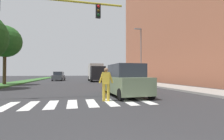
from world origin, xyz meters
The scene contains 12 objects.
ground_plane centered at (0.00, 30.00, 0.00)m, with size 140.00×140.00×0.00m, color #2D2D30.
crosswalk centered at (0.00, 6.51, 0.00)m, with size 6.75×2.20×0.01m.
median_strip centered at (-8.24, 28.00, 0.07)m, with size 2.60×64.00×0.15m, color #386B2D.
tree_far centered at (-8.28, 20.30, 5.15)m, with size 3.73×3.73×6.90m.
apartment_block_right centered at (19.54, 22.00, 11.34)m, with size 14.09×32.30×22.68m, color #B76B4C.
sidewalk_right centered at (9.19, 28.00, 0.07)m, with size 3.00×64.00×0.15m, color #9E9991.
street_lamp_right centered at (8.60, 19.80, 4.59)m, with size 1.02×0.24×7.50m.
pedestrian_performer centered at (1.22, 6.88, 0.93)m, with size 0.74×0.34×1.69m.
suv_crossing centered at (2.76, 8.59, 0.93)m, with size 2.15×4.68×1.97m.
sedan_midblock centered at (-3.18, 32.13, 0.80)m, with size 2.22×4.71×1.73m.
sedan_distant centered at (-3.63, 43.97, 0.77)m, with size 1.88×4.47×1.65m.
truck_box_delivery centered at (3.46, 27.40, 1.63)m, with size 2.40×6.20×3.10m.
Camera 1 is at (-0.41, -1.35, 1.41)m, focal length 26.40 mm.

